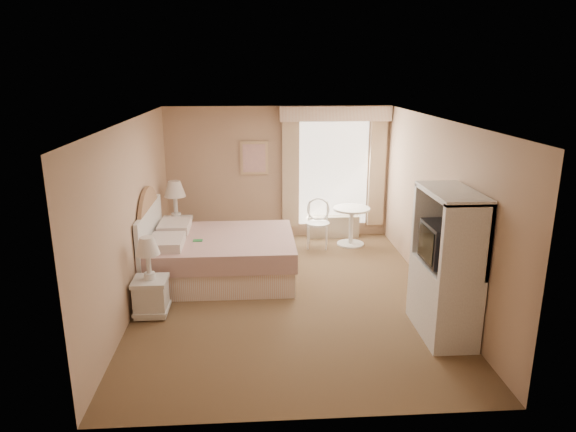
{
  "coord_description": "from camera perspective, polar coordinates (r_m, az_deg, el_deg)",
  "views": [
    {
      "loc": [
        -0.46,
        -6.8,
        3.13
      ],
      "look_at": [
        0.02,
        0.3,
        1.1
      ],
      "focal_mm": 32.0,
      "sensor_mm": 36.0,
      "label": 1
    }
  ],
  "objects": [
    {
      "name": "room",
      "position": [
        7.07,
        0.01,
        0.48
      ],
      "size": [
        4.21,
        5.51,
        2.51
      ],
      "color": "brown",
      "rests_on": "ground"
    },
    {
      "name": "armoire",
      "position": [
        6.48,
        17.09,
        -6.4
      ],
      "size": [
        0.54,
        1.09,
        1.81
      ],
      "color": "white",
      "rests_on": "room"
    },
    {
      "name": "nightstand_near",
      "position": [
        7.0,
        -15.04,
        -7.6
      ],
      "size": [
        0.44,
        0.44,
        1.07
      ],
      "color": "white",
      "rests_on": "room"
    },
    {
      "name": "cafe_chair",
      "position": [
        9.37,
        3.34,
        -0.33
      ],
      "size": [
        0.49,
        0.49,
        0.89
      ],
      "rotation": [
        0.0,
        0.0,
        -0.17
      ],
      "color": "silver",
      "rests_on": "room"
    },
    {
      "name": "framed_art",
      "position": [
        9.64,
        -3.78,
        6.44
      ],
      "size": [
        0.52,
        0.04,
        0.62
      ],
      "color": "tan",
      "rests_on": "room"
    },
    {
      "name": "window",
      "position": [
        9.74,
        5.14,
        5.26
      ],
      "size": [
        2.05,
        0.22,
        2.51
      ],
      "color": "white",
      "rests_on": "room"
    },
    {
      "name": "bed",
      "position": [
        8.03,
        -8.32,
        -4.33
      ],
      "size": [
        2.26,
        1.78,
        1.57
      ],
      "color": "#DEAD90",
      "rests_on": "room"
    },
    {
      "name": "nightstand_far",
      "position": [
        9.29,
        -12.25,
        -1.07
      ],
      "size": [
        0.52,
        0.52,
        1.26
      ],
      "color": "white",
      "rests_on": "room"
    },
    {
      "name": "round_table",
      "position": [
        9.5,
        7.04,
        -0.46
      ],
      "size": [
        0.67,
        0.67,
        0.71
      ],
      "color": "silver",
      "rests_on": "room"
    }
  ]
}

